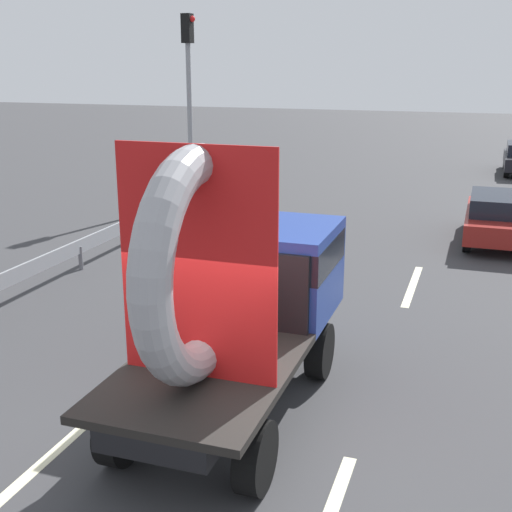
% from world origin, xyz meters
% --- Properties ---
extents(ground_plane, '(120.00, 120.00, 0.00)m').
position_xyz_m(ground_plane, '(0.00, 0.00, 0.00)').
color(ground_plane, '#38383A').
extents(flatbed_truck, '(2.02, 4.81, 3.78)m').
position_xyz_m(flatbed_truck, '(-0.02, 1.34, 1.69)').
color(flatbed_truck, black).
rests_on(flatbed_truck, ground_plane).
extents(distant_sedan, '(1.70, 3.96, 1.29)m').
position_xyz_m(distant_sedan, '(3.45, 11.66, 0.69)').
color(distant_sedan, black).
rests_on(distant_sedan, ground_plane).
extents(traffic_light, '(0.42, 0.36, 6.08)m').
position_xyz_m(traffic_light, '(-6.43, 13.92, 3.95)').
color(traffic_light, gray).
rests_on(traffic_light, ground_plane).
extents(guardrail, '(0.10, 11.97, 0.71)m').
position_xyz_m(guardrail, '(-5.67, 4.47, 0.53)').
color(guardrail, gray).
rests_on(guardrail, ground_plane).
extents(lane_dash_left_near, '(0.16, 2.18, 0.01)m').
position_xyz_m(lane_dash_left_near, '(-1.76, -1.01, 0.00)').
color(lane_dash_left_near, beige).
rests_on(lane_dash_left_near, ground_plane).
extents(lane_dash_left_far, '(0.16, 2.87, 0.01)m').
position_xyz_m(lane_dash_left_far, '(-1.76, 7.14, 0.00)').
color(lane_dash_left_far, beige).
rests_on(lane_dash_left_far, ground_plane).
extents(lane_dash_right_far, '(0.16, 2.83, 0.01)m').
position_xyz_m(lane_dash_right_far, '(1.71, 7.24, 0.00)').
color(lane_dash_right_far, beige).
rests_on(lane_dash_right_far, ground_plane).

